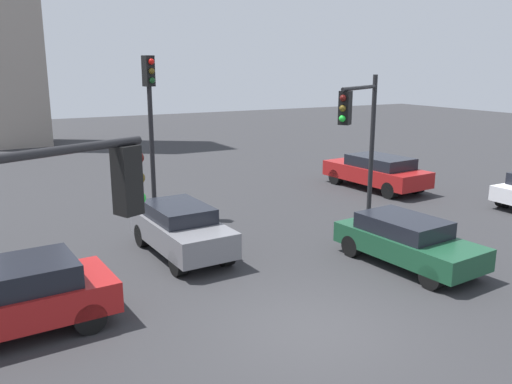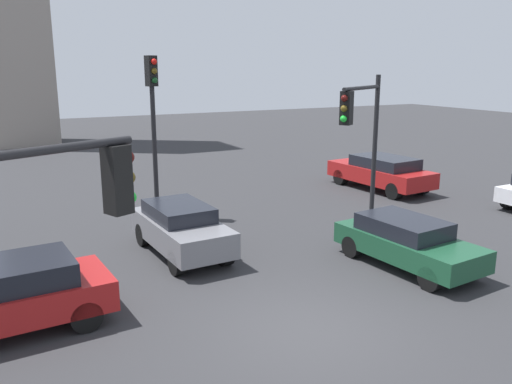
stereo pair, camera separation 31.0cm
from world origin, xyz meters
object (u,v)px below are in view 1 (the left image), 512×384
traffic_light_0 (359,124)px  car_3 (407,240)px  car_2 (7,299)px  traffic_light_2 (150,108)px  car_4 (181,229)px  traffic_light_3 (26,237)px  car_0 (377,171)px

traffic_light_0 → car_3: bearing=42.2°
traffic_light_0 → car_2: (-10.78, -2.51, -2.67)m
traffic_light_0 → traffic_light_2: (-5.63, 4.02, 0.43)m
car_3 → traffic_light_2: bearing=-153.9°
traffic_light_2 → car_4: (-0.47, -3.82, -3.09)m
traffic_light_0 → traffic_light_3: size_ratio=1.08×
car_4 → car_2: bearing=-62.8°
traffic_light_2 → car_3: 9.33m
traffic_light_3 → car_2: (-0.19, 4.12, -2.44)m
traffic_light_3 → traffic_light_2: bearing=42.1°
traffic_light_3 → car_0: 18.51m
car_3 → car_4: car_4 is taller
traffic_light_0 → traffic_light_3: traffic_light_0 is taller
traffic_light_0 → traffic_light_3: bearing=1.4°
traffic_light_0 → car_2: bearing=-17.6°
traffic_light_0 → car_4: 6.66m
car_0 → car_2: size_ratio=1.14×
traffic_light_0 → traffic_light_3: 12.50m
traffic_light_2 → car_0: size_ratio=1.14×
traffic_light_3 → car_0: size_ratio=0.93×
car_4 → traffic_light_0: bearing=85.2°
traffic_light_2 → car_2: 8.88m
traffic_light_2 → traffic_light_3: 11.77m
traffic_light_3 → car_3: bearing=-4.5°
traffic_light_2 → traffic_light_3: bearing=-39.9°
traffic_light_2 → car_4: size_ratio=1.39×
car_2 → car_4: 5.41m
traffic_light_3 → car_2: traffic_light_3 is taller
car_0 → traffic_light_3: bearing=120.5°
traffic_light_0 → car_0: (4.37, 3.99, -2.66)m
traffic_light_2 → car_4: traffic_light_2 is taller
traffic_light_3 → car_4: size_ratio=1.15×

